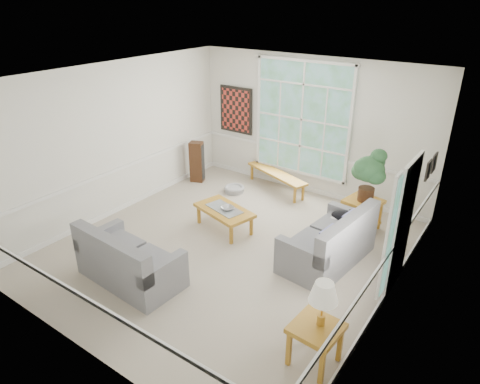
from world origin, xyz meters
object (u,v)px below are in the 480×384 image
at_px(loveseat_right, 328,236).
at_px(coffee_table, 224,219).
at_px(end_table, 362,214).
at_px(side_table, 315,344).
at_px(loveseat_front, 130,255).

relative_size(loveseat_right, coffee_table, 1.52).
height_order(end_table, side_table, end_table).
relative_size(end_table, side_table, 1.07).
bearing_deg(loveseat_front, side_table, 5.30).
distance_m(loveseat_front, coffee_table, 2.14).
bearing_deg(side_table, loveseat_right, 110.91).
bearing_deg(loveseat_front, coffee_table, 86.68).
bearing_deg(loveseat_right, end_table, 92.90).
xyz_separation_m(coffee_table, end_table, (2.14, 1.51, 0.09)).
bearing_deg(side_table, end_table, 101.75).
bearing_deg(side_table, coffee_table, 145.20).
relative_size(loveseat_front, side_table, 2.94).
distance_m(loveseat_right, loveseat_front, 3.21).
relative_size(coffee_table, end_table, 1.89).
xyz_separation_m(loveseat_right, loveseat_front, (-2.30, -2.25, -0.02)).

